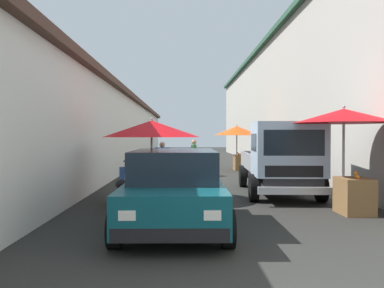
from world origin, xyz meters
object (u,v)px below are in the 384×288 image
Objects in this scene: vendor_in_shade at (162,160)px; fruit_stall_near_right at (238,136)px; fruit_stall_far_left at (151,136)px; parked_scooter at (123,190)px; fruit_stall_near_left at (346,133)px; hatchback_car at (174,189)px; vendor_by_crates at (194,155)px; delivery_truck at (282,160)px.

fruit_stall_near_right is at bearing -31.21° from vendor_in_shade.
fruit_stall_far_left is 1.53× the size of parked_scooter.
fruit_stall_near_left is 0.61× the size of hatchback_car.
hatchback_car is 2.32× the size of parked_scooter.
fruit_stall_far_left is 1.66× the size of vendor_by_crates.
fruit_stall_near_left reaches higher than vendor_by_crates.
hatchback_car is at bearing 110.17° from fruit_stall_near_left.
fruit_stall_near_left is 1.54× the size of vendor_by_crates.
fruit_stall_near_left is (-11.35, -0.87, 0.10)m from fruit_stall_near_right.
vendor_by_crates is (6.08, 2.30, -0.15)m from delivery_truck.
fruit_stall_near_left is 5.23m from parked_scooter.
fruit_stall_far_left is 0.52× the size of delivery_truck.
hatchback_car reaches higher than parked_scooter.
vendor_in_shade is (-5.80, 3.51, -0.84)m from fruit_stall_near_right.
delivery_truck reaches higher than hatchback_car.
parked_scooter is at bearing 158.00° from fruit_stall_far_left.
parked_scooter is (-10.83, 4.16, -1.25)m from fruit_stall_near_right.
fruit_stall_far_left is (-9.49, 3.62, 0.02)m from fruit_stall_near_right.
delivery_truck is 2.96× the size of parked_scooter.
delivery_truck is at bearing 21.55° from fruit_stall_near_left.
fruit_stall_near_right is 13.11m from hatchback_car.
vendor_in_shade is (6.95, 0.59, 0.12)m from hatchback_car.
vendor_in_shade is at bearing 46.31° from delivery_truck.
fruit_stall_near_left is 2.48m from delivery_truck.
vendor_by_crates is (9.67, -0.63, 0.16)m from hatchback_car.
fruit_stall_near_left is at bearing -112.50° from fruit_stall_far_left.
vendor_by_crates reaches higher than vendor_in_shade.
vendor_in_shade is at bearing 155.94° from vendor_by_crates.
fruit_stall_near_right reaches higher than parked_scooter.
fruit_stall_far_left reaches higher than vendor_in_shade.
hatchback_car is 4.65m from delivery_truck.
fruit_stall_far_left is (1.86, 4.49, -0.07)m from fruit_stall_near_left.
delivery_truck is 4.52m from parked_scooter.
hatchback_car is at bearing -167.99° from fruit_stall_far_left.
parked_scooter is at bearing 159.00° from fruit_stall_near_right.
hatchback_car is 2.60× the size of vendor_in_shade.
fruit_stall_far_left is 1.72× the size of vendor_in_shade.
hatchback_car is 0.78× the size of delivery_truck.
delivery_truck is at bearing -84.57° from fruit_stall_far_left.
vendor_in_shade is at bearing -1.64° from fruit_stall_far_left.
vendor_by_crates is at bearing -3.72° from hatchback_car.
fruit_stall_far_left is 1.92m from parked_scooter.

